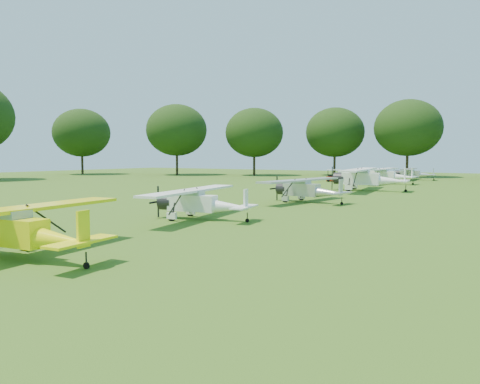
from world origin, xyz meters
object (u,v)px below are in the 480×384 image
object	(u,v)px
aircraft_2	(20,228)
aircraft_4	(306,188)
aircraft_3	(199,201)
aircraft_5	(366,177)
aircraft_7	(413,173)
golf_cart	(333,178)
aircraft_6	(386,174)

from	to	relation	value
aircraft_2	aircraft_4	size ratio (longest dim) A/B	1.00
aircraft_3	aircraft_5	bearing A→B (deg)	76.75
aircraft_2	aircraft_7	bearing A→B (deg)	83.95
aircraft_5	golf_cart	size ratio (longest dim) A/B	5.58
aircraft_6	aircraft_5	bearing A→B (deg)	-81.84
aircraft_3	golf_cart	distance (m)	40.64
aircraft_4	golf_cart	world-z (taller)	aircraft_4
aircraft_2	aircraft_3	xyz separation A→B (m)	(-0.86, 11.27, -0.04)
aircraft_4	aircraft_5	xyz separation A→B (m)	(0.38, 13.99, 0.30)
aircraft_7	golf_cart	xyz separation A→B (m)	(-8.28, -10.27, -0.51)
aircraft_5	aircraft_6	xyz separation A→B (m)	(-1.34, 12.70, -0.18)
aircraft_5	aircraft_6	size ratio (longest dim) A/B	1.16
golf_cart	aircraft_6	bearing A→B (deg)	-28.03
aircraft_2	aircraft_4	bearing A→B (deg)	83.47
aircraft_2	golf_cart	xyz separation A→B (m)	(-8.09, 51.26, -0.55)
aircraft_2	aircraft_6	distance (m)	50.03
aircraft_5	aircraft_3	bearing A→B (deg)	-100.40
aircraft_2	aircraft_5	size ratio (longest dim) A/B	0.78
aircraft_3	aircraft_4	size ratio (longest dim) A/B	0.96
aircraft_4	aircraft_6	size ratio (longest dim) A/B	0.91
aircraft_3	aircraft_6	size ratio (longest dim) A/B	0.87
aircraft_2	golf_cart	size ratio (longest dim) A/B	4.38
aircraft_7	golf_cart	distance (m)	13.20
aircraft_4	aircraft_7	distance (m)	38.20
aircraft_3	golf_cart	size ratio (longest dim) A/B	4.21
aircraft_4	aircraft_5	distance (m)	14.00
aircraft_4	aircraft_7	size ratio (longest dim) A/B	1.04
aircraft_4	aircraft_2	bearing A→B (deg)	-82.60
aircraft_5	aircraft_6	distance (m)	12.77
aircraft_4	aircraft_7	xyz separation A→B (m)	(-0.08, 38.20, -0.04)
aircraft_2	aircraft_5	world-z (taller)	aircraft_5
aircraft_2	aircraft_6	bearing A→B (deg)	84.91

